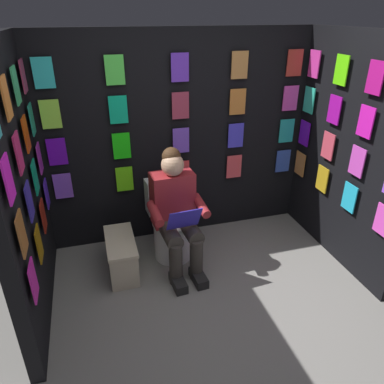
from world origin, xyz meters
name	(u,v)px	position (x,y,z in m)	size (l,w,h in m)	color
ground_plane	(234,337)	(0.00, 0.00, 0.00)	(30.00, 30.00, 0.00)	gray
display_wall_back	(179,139)	(0.00, -1.67, 1.08)	(2.86, 0.14, 2.16)	black
display_wall_left	(349,153)	(-1.43, -0.81, 1.08)	(0.14, 1.62, 2.16)	black
display_wall_right	(21,191)	(1.43, -0.81, 1.08)	(0.14, 1.62, 2.16)	black
toilet	(170,225)	(0.21, -1.24, 0.33)	(0.42, 0.57, 0.77)	white
person_reading	(177,212)	(0.20, -1.01, 0.60)	(0.55, 0.70, 1.19)	maroon
comic_longbox_near	(122,255)	(0.74, -1.06, 0.18)	(0.27, 0.60, 0.36)	beige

